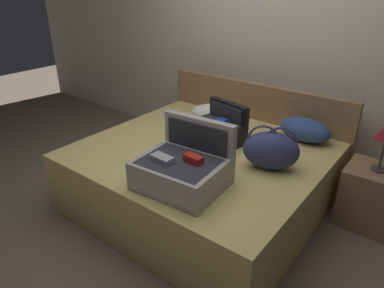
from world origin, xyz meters
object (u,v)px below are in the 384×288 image
at_px(pillow_near_headboard, 215,114).
at_px(nightstand, 371,197).
at_px(hard_case_large, 183,168).
at_px(pillow_center_head, 305,130).
at_px(duffel_bag, 271,150).
at_px(hard_case_medium, 215,131).
at_px(bed, 201,178).

bearing_deg(pillow_near_headboard, nightstand, 1.84).
bearing_deg(hard_case_large, nightstand, 44.51).
distance_m(pillow_near_headboard, nightstand, 1.55).
bearing_deg(hard_case_large, pillow_near_headboard, 109.47).
bearing_deg(pillow_center_head, nightstand, -6.92).
bearing_deg(duffel_bag, pillow_center_head, 88.97).
height_order(hard_case_large, pillow_center_head, hard_case_large).
xyz_separation_m(pillow_near_headboard, pillow_center_head, (0.86, 0.13, 0.01)).
bearing_deg(hard_case_large, hard_case_medium, 102.88).
bearing_deg(pillow_near_headboard, hard_case_large, -66.43).
distance_m(duffel_bag, pillow_near_headboard, 1.00).
distance_m(hard_case_large, pillow_center_head, 1.29).
height_order(hard_case_medium, nightstand, hard_case_medium).
height_order(hard_case_medium, pillow_center_head, hard_case_medium).
bearing_deg(pillow_center_head, duffel_bag, -91.03).
relative_size(hard_case_large, nightstand, 1.18).
bearing_deg(duffel_bag, bed, -174.58).
xyz_separation_m(hard_case_large, hard_case_medium, (-0.21, 0.70, -0.02)).
bearing_deg(bed, hard_case_medium, 85.56).
bearing_deg(bed, pillow_near_headboard, 113.90).
bearing_deg(duffel_bag, nightstand, 41.21).
bearing_deg(nightstand, pillow_near_headboard, -178.16).
xyz_separation_m(hard_case_large, duffel_bag, (0.37, 0.59, 0.02)).
xyz_separation_m(pillow_center_head, nightstand, (0.64, -0.08, -0.40)).
xyz_separation_m(hard_case_medium, nightstand, (1.24, 0.46, -0.42)).
xyz_separation_m(duffel_bag, nightstand, (0.65, 0.57, -0.45)).
relative_size(hard_case_large, hard_case_medium, 1.19).
distance_m(hard_case_medium, nightstand, 1.38).
bearing_deg(nightstand, hard_case_medium, -159.67).
relative_size(pillow_near_headboard, nightstand, 1.00).
bearing_deg(pillow_center_head, pillow_near_headboard, -171.68).
height_order(hard_case_large, hard_case_medium, hard_case_large).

